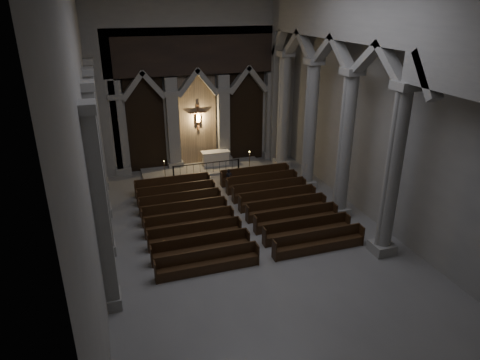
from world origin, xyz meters
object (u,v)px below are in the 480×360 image
(altar_rail, at_px, (207,167))
(worshipper, at_px, (229,178))
(candle_stand_right, at_px, (249,167))
(pews, at_px, (236,212))
(candle_stand_left, at_px, (165,174))
(altar, at_px, (215,158))

(altar_rail, bearing_deg, worshipper, -70.18)
(candle_stand_right, xyz_separation_m, worshipper, (-2.05, -1.90, 0.17))
(pews, bearing_deg, worshipper, 78.44)
(worshipper, bearing_deg, pews, -84.62)
(altar_rail, height_order, candle_stand_left, candle_stand_left)
(altar, distance_m, worshipper, 3.77)
(candle_stand_right, relative_size, pews, 0.16)
(candle_stand_left, relative_size, worshipper, 1.09)
(pews, xyz_separation_m, worshipper, (0.86, 4.22, 0.26))
(candle_stand_left, bearing_deg, altar, 18.00)
(worshipper, bearing_deg, altar_rail, 126.77)
(altar, bearing_deg, candle_stand_right, -44.12)
(candle_stand_right, bearing_deg, worshipper, -137.13)
(pews, bearing_deg, candle_stand_left, 112.69)
(altar_rail, height_order, worshipper, worshipper)
(candle_stand_left, relative_size, candle_stand_right, 0.83)
(candle_stand_right, distance_m, pews, 6.78)
(pews, bearing_deg, altar, 82.92)
(candle_stand_right, bearing_deg, candle_stand_left, 173.78)
(altar_rail, relative_size, candle_stand_left, 3.58)
(candle_stand_left, distance_m, candle_stand_right, 5.77)
(candle_stand_left, height_order, pews, candle_stand_left)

